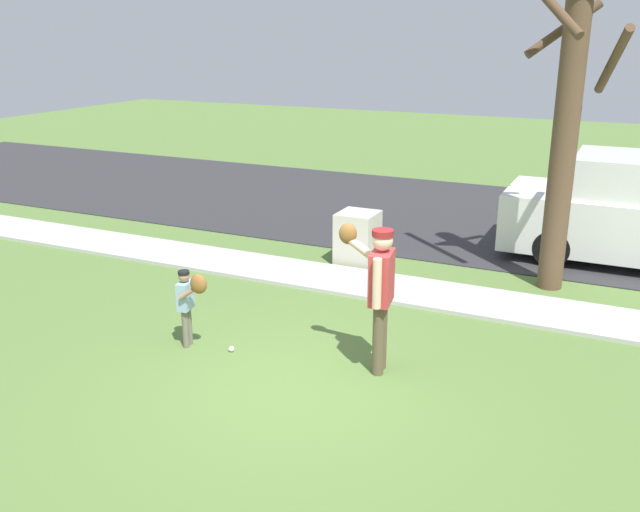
% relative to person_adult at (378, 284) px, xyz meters
% --- Properties ---
extents(ground_plane, '(48.00, 48.00, 0.00)m').
position_rel_person_adult_xyz_m(ground_plane, '(-0.72, 2.58, -1.11)').
color(ground_plane, '#567538').
extents(sidewalk_strip, '(36.00, 1.20, 0.06)m').
position_rel_person_adult_xyz_m(sidewalk_strip, '(-0.72, 2.68, -1.08)').
color(sidewalk_strip, '#B2B2AD').
rests_on(sidewalk_strip, ground).
extents(road_surface, '(36.00, 6.80, 0.02)m').
position_rel_person_adult_xyz_m(road_surface, '(-0.72, 7.68, -1.10)').
color(road_surface, '#2D2D30').
rests_on(road_surface, ground).
extents(person_adult, '(0.78, 0.63, 1.78)m').
position_rel_person_adult_xyz_m(person_adult, '(0.00, 0.00, 0.00)').
color(person_adult, brown).
rests_on(person_adult, ground).
extents(person_child, '(0.51, 0.38, 1.08)m').
position_rel_person_adult_xyz_m(person_child, '(-2.40, -0.44, -0.41)').
color(person_child, '#6B6656').
rests_on(person_child, ground).
extents(baseball, '(0.07, 0.07, 0.07)m').
position_rel_person_adult_xyz_m(baseball, '(-1.87, -0.33, -1.07)').
color(baseball, white).
rests_on(baseball, ground).
extents(utility_cabinet, '(0.66, 0.69, 0.92)m').
position_rel_person_adult_xyz_m(utility_cabinet, '(-1.76, 3.71, -0.65)').
color(utility_cabinet, beige).
rests_on(utility_cabinet, ground).
extents(street_tree_near, '(1.85, 1.88, 5.42)m').
position_rel_person_adult_xyz_m(street_tree_near, '(1.51, 3.88, 1.77)').
color(street_tree_near, brown).
rests_on(street_tree_near, ground).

